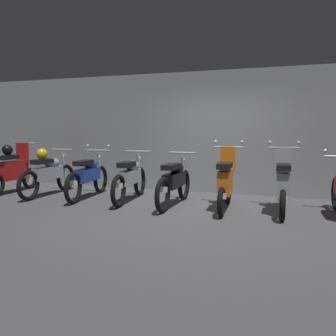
% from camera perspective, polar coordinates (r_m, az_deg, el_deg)
% --- Properties ---
extents(ground_plane, '(80.00, 80.00, 0.00)m').
position_cam_1_polar(ground_plane, '(6.68, 4.27, -6.86)').
color(ground_plane, '#4C4C4F').
extents(back_wall, '(17.15, 0.30, 2.85)m').
position_cam_1_polar(back_wall, '(8.56, 8.19, 5.61)').
color(back_wall, gray).
rests_on(back_wall, ground).
extents(motorbike_slot_0, '(0.56, 1.68, 1.18)m').
position_cam_1_polar(motorbike_slot_0, '(9.25, -23.36, -0.12)').
color(motorbike_slot_0, black).
rests_on(motorbike_slot_0, ground).
extents(motorbike_slot_1, '(0.56, 1.95, 1.08)m').
position_cam_1_polar(motorbike_slot_1, '(8.56, -18.54, -0.67)').
color(motorbike_slot_1, black).
rests_on(motorbike_slot_1, ground).
extents(motorbike_slot_2, '(0.59, 1.95, 1.15)m').
position_cam_1_polar(motorbike_slot_2, '(8.03, -12.58, -1.18)').
color(motorbike_slot_2, black).
rests_on(motorbike_slot_2, ground).
extents(motorbike_slot_3, '(0.56, 1.95, 1.03)m').
position_cam_1_polar(motorbike_slot_3, '(7.54, -6.03, -1.57)').
color(motorbike_slot_3, black).
rests_on(motorbike_slot_3, ground).
extents(motorbike_slot_4, '(0.56, 1.95, 1.03)m').
position_cam_1_polar(motorbike_slot_4, '(7.05, 1.06, -2.08)').
color(motorbike_slot_4, black).
rests_on(motorbike_slot_4, ground).
extents(motorbike_slot_5, '(0.59, 1.68, 1.29)m').
position_cam_1_polar(motorbike_slot_5, '(6.78, 9.16, -2.18)').
color(motorbike_slot_5, black).
rests_on(motorbike_slot_5, ground).
extents(motorbike_slot_6, '(0.59, 1.68, 1.29)m').
position_cam_1_polar(motorbike_slot_6, '(6.76, 17.82, -2.44)').
color(motorbike_slot_6, black).
rests_on(motorbike_slot_6, ground).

